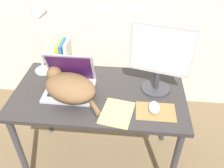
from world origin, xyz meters
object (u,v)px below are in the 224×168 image
external_monitor (160,57)px  notepad (117,113)px  cat (69,86)px  book_row (64,57)px  desk_lamp (39,29)px  laptop (70,84)px  computer_mouse (154,107)px

external_monitor → notepad: external_monitor is taller
cat → notepad: cat is taller
book_row → desk_lamp: (-0.13, -0.05, 0.24)m
desk_lamp → notepad: size_ratio=2.02×
cat → desk_lamp: (-0.23, 0.24, 0.28)m
laptop → external_monitor: 0.62m
book_row → notepad: size_ratio=0.96×
external_monitor → computer_mouse: bearing=-94.9°
book_row → external_monitor: bearing=-13.5°
desk_lamp → computer_mouse: bearing=-22.1°
external_monitor → book_row: size_ratio=1.87×
notepad → desk_lamp: bearing=146.1°
computer_mouse → cat: bearing=171.5°
cat → book_row: bearing=109.6°
cat → external_monitor: external_monitor is taller
desk_lamp → cat: bearing=-45.5°
desk_lamp → notepad: bearing=-33.9°
laptop → desk_lamp: bearing=141.6°
laptop → external_monitor: bearing=6.4°
laptop → book_row: (-0.09, 0.23, 0.07)m
computer_mouse → desk_lamp: (-0.79, 0.32, 0.34)m
laptop → book_row: bearing=111.6°
cat → desk_lamp: 0.44m
book_row → cat: bearing=-70.4°
computer_mouse → desk_lamp: desk_lamp is taller
laptop → computer_mouse: laptop is taller
cat → external_monitor: size_ratio=0.92×
desk_lamp → book_row: bearing=22.0°
cat → computer_mouse: 0.56m
desk_lamp → notepad: desk_lamp is taller
cat → book_row: book_row is taller
book_row → desk_lamp: size_ratio=0.48×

